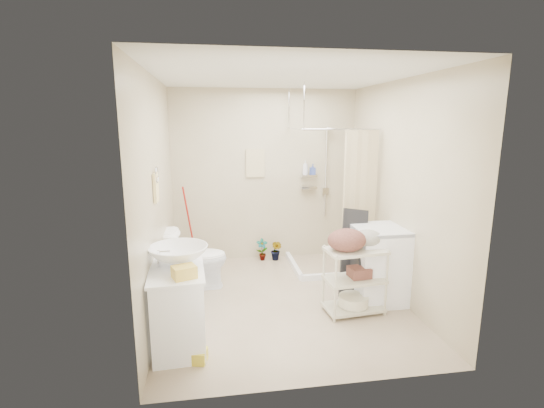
{
  "coord_description": "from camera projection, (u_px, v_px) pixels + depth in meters",
  "views": [
    {
      "loc": [
        -0.81,
        -4.34,
        2.11
      ],
      "look_at": [
        -0.1,
        0.25,
        1.14
      ],
      "focal_mm": 26.0,
      "sensor_mm": 36.0,
      "label": 1
    }
  ],
  "objects": [
    {
      "name": "washing_machine",
      "position": [
        379.0,
        264.0,
        4.7
      ],
      "size": [
        0.61,
        0.63,
        0.9
      ],
      "primitive_type": "cube",
      "rotation": [
        0.0,
        0.0,
        0.0
      ],
      "color": "white",
      "rests_on": "ground"
    },
    {
      "name": "mop",
      "position": [
        187.0,
        226.0,
        5.86
      ],
      "size": [
        0.13,
        0.13,
        1.2
      ],
      "primitive_type": null,
      "rotation": [
        0.0,
        0.0,
        0.11
      ],
      "color": "#A5150E",
      "rests_on": "ground"
    },
    {
      "name": "shower",
      "position": [
        328.0,
        197.0,
        5.68
      ],
      "size": [
        1.1,
        1.1,
        2.1
      ],
      "primitive_type": null,
      "color": "white",
      "rests_on": "ground"
    },
    {
      "name": "wall_right",
      "position": [
        399.0,
        191.0,
        4.7
      ],
      "size": [
        0.04,
        3.2,
        2.6
      ],
      "primitive_type": "cube",
      "color": "beige",
      "rests_on": "ground"
    },
    {
      "name": "ironing_board",
      "position": [
        354.0,
        253.0,
        4.76
      ],
      "size": [
        0.32,
        0.09,
        1.11
      ],
      "primitive_type": null,
      "rotation": [
        0.0,
        0.0,
        0.0
      ],
      "color": "black",
      "rests_on": "ground"
    },
    {
      "name": "floor_basket",
      "position": [
        195.0,
        354.0,
        3.52
      ],
      "size": [
        0.33,
        0.28,
        0.15
      ],
      "primitive_type": "cube",
      "rotation": [
        0.0,
        0.0,
        -0.23
      ],
      "color": "yellow",
      "rests_on": "ground"
    },
    {
      "name": "sink",
      "position": [
        178.0,
        256.0,
        3.71
      ],
      "size": [
        0.58,
        0.58,
        0.19
      ],
      "primitive_type": "imported",
      "rotation": [
        0.0,
        0.0,
        0.03
      ],
      "color": "white",
      "rests_on": "vanity"
    },
    {
      "name": "toilet",
      "position": [
        196.0,
        258.0,
        5.05
      ],
      "size": [
        0.79,
        0.48,
        0.79
      ],
      "primitive_type": "imported",
      "rotation": [
        0.0,
        0.0,
        1.62
      ],
      "color": "white",
      "rests_on": "ground"
    },
    {
      "name": "wall_back",
      "position": [
        265.0,
        176.0,
        6.03
      ],
      "size": [
        2.8,
        0.04,
        2.6
      ],
      "primitive_type": "cube",
      "color": "beige",
      "rests_on": "ground"
    },
    {
      "name": "vanity",
      "position": [
        179.0,
        305.0,
        3.76
      ],
      "size": [
        0.55,
        0.91,
        0.78
      ],
      "primitive_type": "cube",
      "rotation": [
        0.0,
        0.0,
        0.06
      ],
      "color": "white",
      "rests_on": "ground"
    },
    {
      "name": "laundry_rack",
      "position": [
        355.0,
        274.0,
        4.38
      ],
      "size": [
        0.68,
        0.44,
        0.89
      ],
      "primitive_type": null,
      "rotation": [
        0.0,
        0.0,
        0.1
      ],
      "color": "beige",
      "rests_on": "ground"
    },
    {
      "name": "counter_basket",
      "position": [
        184.0,
        272.0,
        3.41
      ],
      "size": [
        0.24,
        0.22,
        0.11
      ],
      "primitive_type": "cube",
      "rotation": [
        0.0,
        0.0,
        0.38
      ],
      "color": "#E8C448",
      "rests_on": "vanity"
    },
    {
      "name": "shampoo_bottle_b",
      "position": [
        313.0,
        169.0,
        6.03
      ],
      "size": [
        0.09,
        0.09,
        0.16
      ],
      "primitive_type": "imported",
      "rotation": [
        0.0,
        0.0,
        0.2
      ],
      "color": "#394DA0",
      "rests_on": "shower"
    },
    {
      "name": "floor",
      "position": [
        283.0,
        300.0,
        4.75
      ],
      "size": [
        3.2,
        3.2,
        0.0
      ],
      "primitive_type": "plane",
      "color": "tan",
      "rests_on": "ground"
    },
    {
      "name": "towel_ring",
      "position": [
        156.0,
        185.0,
        4.05
      ],
      "size": [
        0.04,
        0.22,
        0.34
      ],
      "primitive_type": null,
      "color": "#FFE48E",
      "rests_on": "wall_left"
    },
    {
      "name": "potted_plant_a",
      "position": [
        262.0,
        250.0,
        6.1
      ],
      "size": [
        0.18,
        0.13,
        0.34
      ],
      "primitive_type": "imported",
      "rotation": [
        0.0,
        0.0,
        0.03
      ],
      "color": "brown",
      "rests_on": "ground"
    },
    {
      "name": "wall_front",
      "position": [
        323.0,
        233.0,
        2.94
      ],
      "size": [
        2.8,
        0.04,
        2.6
      ],
      "primitive_type": "cube",
      "color": "beige",
      "rests_on": "ground"
    },
    {
      "name": "shampoo_bottle_a",
      "position": [
        305.0,
        168.0,
        6.01
      ],
      "size": [
        0.1,
        0.1,
        0.22
      ],
      "primitive_type": "imported",
      "rotation": [
        0.0,
        0.0,
        -0.19
      ],
      "color": "silver",
      "rests_on": "shower"
    },
    {
      "name": "wall_left",
      "position": [
        157.0,
        198.0,
        4.28
      ],
      "size": [
        0.04,
        3.2,
        2.6
      ],
      "primitive_type": "cube",
      "color": "beige",
      "rests_on": "ground"
    },
    {
      "name": "ceiling",
      "position": [
        285.0,
        75.0,
        4.22
      ],
      "size": [
        2.8,
        3.2,
        0.04
      ],
      "primitive_type": "cube",
      "color": "silver",
      "rests_on": "ground"
    },
    {
      "name": "tp_holder",
      "position": [
        165.0,
        247.0,
        4.45
      ],
      "size": [
        0.08,
        0.12,
        0.14
      ],
      "primitive_type": null,
      "color": "white",
      "rests_on": "wall_left"
    },
    {
      "name": "hanging_towel",
      "position": [
        255.0,
        163.0,
        5.95
      ],
      "size": [
        0.28,
        0.03,
        0.42
      ],
      "primitive_type": "cube",
      "color": "beige",
      "rests_on": "wall_back"
    },
    {
      "name": "potted_plant_b",
      "position": [
        276.0,
        250.0,
        6.11
      ],
      "size": [
        0.22,
        0.23,
        0.32
      ],
      "primitive_type": "imported",
      "rotation": [
        0.0,
        0.0,
        -0.81
      ],
      "color": "brown",
      "rests_on": "ground"
    }
  ]
}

